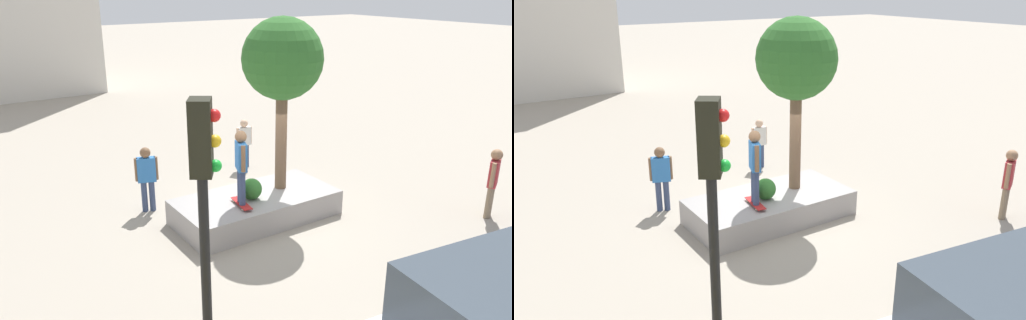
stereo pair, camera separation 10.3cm
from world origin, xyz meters
The scene contains 10 objects.
ground_plane centered at (0.00, 0.00, 0.00)m, with size 120.00×120.00×0.00m, color #9E9384.
planter_ledge centered at (0.09, -0.01, 0.30)m, with size 3.88×1.87×0.61m, color gray.
plaza_tree centered at (-0.70, -0.11, 3.72)m, with size 1.90×1.90×4.12m.
boxwood_shrub centered at (0.28, 0.09, 0.85)m, with size 0.50×0.50×0.50m, color #2D6628.
skateboard centered at (0.69, 0.30, 0.66)m, with size 0.33×0.82×0.07m.
skateboarder centered at (0.69, 0.30, 1.66)m, with size 0.34×0.55×1.71m.
traffic_light_corner centered at (3.89, 4.68, 2.94)m, with size 0.37×0.37×4.29m.
passerby_with_bag centered at (2.07, -1.87, 0.96)m, with size 0.54×0.33×1.67m.
bystander_watching centered at (-4.70, 3.03, 1.00)m, with size 0.54×0.38×1.73m.
pedestrian_crossing centered at (-1.61, -3.23, 0.88)m, with size 0.52×0.24×1.53m.
Camera 1 is at (6.27, 9.31, 5.43)m, focal length 35.66 mm.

